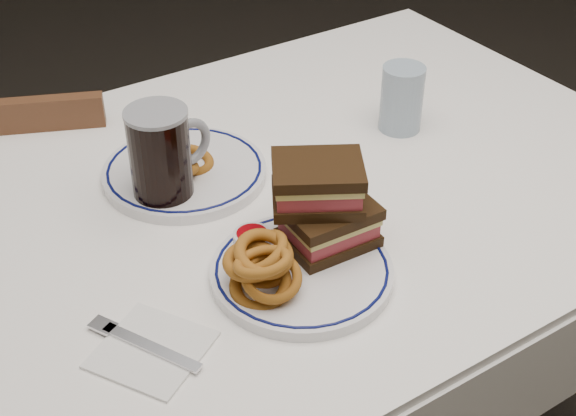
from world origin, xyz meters
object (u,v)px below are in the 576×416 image
main_plate (302,271)px  reuben_sandwich (323,204)px  chair_far (34,241)px  beer_mug (162,156)px  far_plate (185,171)px

main_plate → reuben_sandwich: size_ratio=1.62×
chair_far → main_plate: (0.19, -0.68, 0.32)m
beer_mug → main_plate: bearing=-74.6°
chair_far → far_plate: (0.17, -0.39, 0.32)m
reuben_sandwich → far_plate: 0.28m
main_plate → far_plate: (-0.02, 0.29, 0.00)m
main_plate → reuben_sandwich: 0.09m
main_plate → beer_mug: size_ratio=1.59×
beer_mug → far_plate: bearing=37.9°
main_plate → beer_mug: (-0.07, 0.25, 0.07)m
reuben_sandwich → far_plate: (-0.07, 0.26, -0.07)m
chair_far → far_plate: 0.53m
main_plate → far_plate: bearing=93.7°
chair_far → main_plate: bearing=-74.9°
chair_far → reuben_sandwich: bearing=-69.8°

